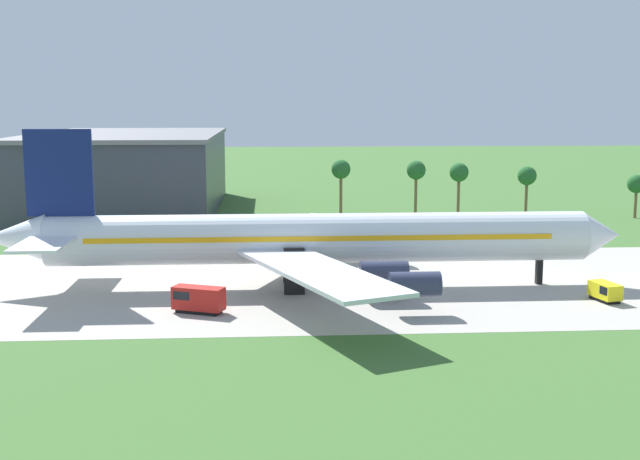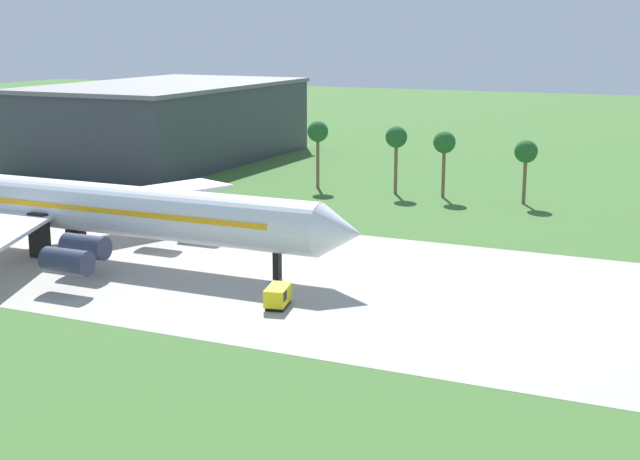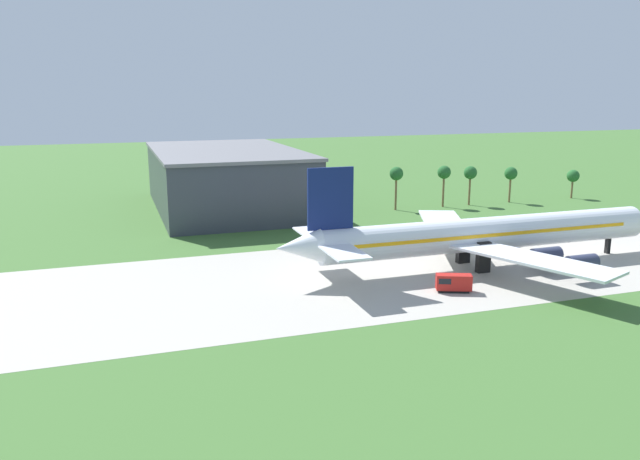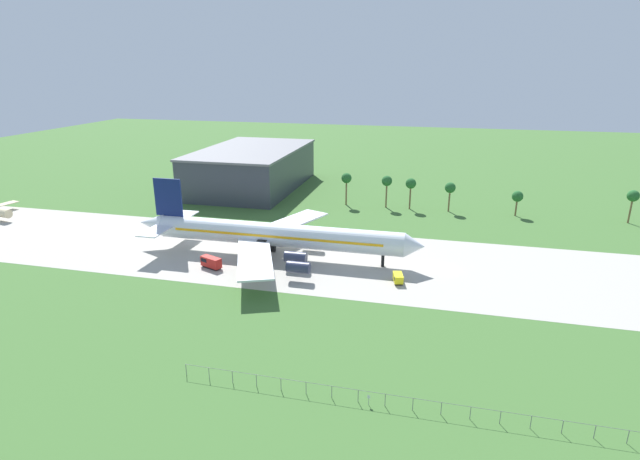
# 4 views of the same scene
# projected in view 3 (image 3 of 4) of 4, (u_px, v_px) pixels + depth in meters

# --- Properties ---
(jet_airliner) EXTENTS (76.92, 55.63, 19.22)m
(jet_airliner) POSITION_uv_depth(u_px,v_px,m) (483.00, 234.00, 111.90)
(jet_airliner) COLOR silver
(jet_airliner) RESTS_ON ground_plane
(fuel_truck) EXTENTS (5.89, 3.94, 2.84)m
(fuel_truck) POSITION_uv_depth(u_px,v_px,m) (453.00, 283.00, 98.70)
(fuel_truck) COLOR black
(fuel_truck) RESTS_ON ground_plane
(terminal_building) EXTENTS (36.72, 61.20, 15.93)m
(terminal_building) POSITION_uv_depth(u_px,v_px,m) (226.00, 179.00, 166.98)
(terminal_building) COLOR #333842
(terminal_building) RESTS_ON ground_plane
(palm_tree_row) EXTENTS (105.33, 3.60, 11.55)m
(palm_tree_row) POSITION_uv_depth(u_px,v_px,m) (542.00, 171.00, 178.67)
(palm_tree_row) COLOR brown
(palm_tree_row) RESTS_ON ground_plane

